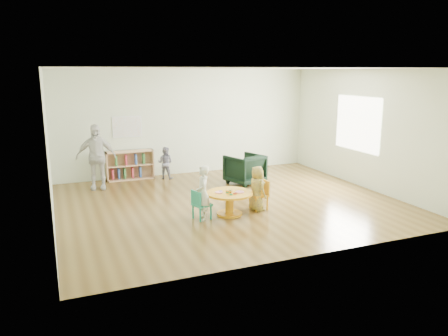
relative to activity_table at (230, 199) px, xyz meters
name	(u,v)px	position (x,y,z in m)	size (l,w,h in m)	color
room	(230,114)	(0.32, 0.75, 1.58)	(7.10, 7.00, 2.80)	brown
activity_table	(230,199)	(0.00, 0.00, 0.00)	(0.90, 0.90, 0.50)	orange
kid_chair_left	(200,204)	(-0.62, -0.05, -0.01)	(0.37, 0.37, 0.57)	#1A9071
kid_chair_right	(261,194)	(0.72, 0.09, 0.01)	(0.34, 0.34, 0.60)	orange
bookshelf	(129,165)	(-1.31, 3.60, 0.05)	(1.20, 0.30, 0.75)	tan
alphabet_poster	(127,127)	(-1.29, 3.73, 1.04)	(0.74, 0.01, 0.54)	white
armchair	(245,169)	(1.27, 2.06, 0.06)	(0.79, 0.81, 0.74)	black
child_left	(203,193)	(-0.58, -0.09, 0.21)	(0.38, 0.25, 1.05)	silver
child_right	(257,188)	(0.62, 0.04, 0.14)	(0.44, 0.29, 0.91)	yellow
toddler	(165,163)	(-0.43, 3.31, 0.11)	(0.41, 0.32, 0.84)	#18193C
adult_caretaker	(96,157)	(-2.18, 2.92, 0.46)	(0.91, 0.38, 1.55)	silver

